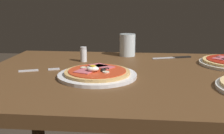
% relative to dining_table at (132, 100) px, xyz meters
% --- Properties ---
extents(dining_table, '(1.19, 0.85, 0.73)m').
position_rel_dining_table_xyz_m(dining_table, '(0.00, 0.00, 0.00)').
color(dining_table, brown).
rests_on(dining_table, ground).
extents(pizza_foreground, '(0.29, 0.29, 0.05)m').
position_rel_dining_table_xyz_m(pizza_foreground, '(-0.13, -0.07, 0.12)').
color(pizza_foreground, white).
rests_on(pizza_foreground, dining_table).
extents(water_glass_near, '(0.08, 0.08, 0.11)m').
position_rel_dining_table_xyz_m(water_glass_near, '(-0.04, 0.34, 0.16)').
color(water_glass_near, silver).
rests_on(water_glass_near, dining_table).
extents(fork, '(0.15, 0.07, 0.00)m').
position_rel_dining_table_xyz_m(fork, '(-0.38, -0.00, 0.11)').
color(fork, silver).
rests_on(fork, dining_table).
extents(knife, '(0.19, 0.08, 0.01)m').
position_rel_dining_table_xyz_m(knife, '(0.19, 0.30, 0.11)').
color(knife, silver).
rests_on(knife, dining_table).
extents(salt_shaker, '(0.03, 0.03, 0.07)m').
position_rel_dining_table_xyz_m(salt_shaker, '(-0.23, 0.18, 0.14)').
color(salt_shaker, white).
rests_on(salt_shaker, dining_table).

